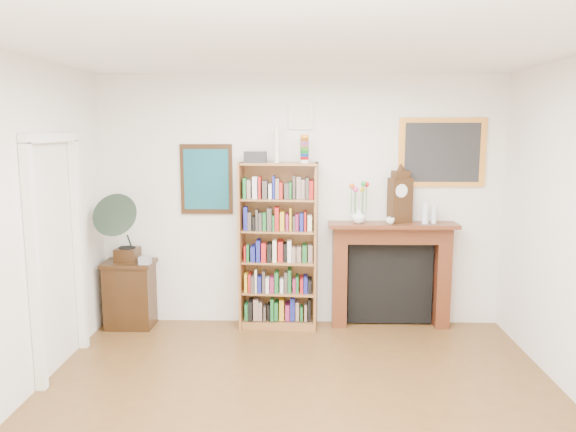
{
  "coord_description": "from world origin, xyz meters",
  "views": [
    {
      "loc": [
        0.02,
        -3.74,
        2.21
      ],
      "look_at": [
        -0.12,
        1.6,
        1.38
      ],
      "focal_mm": 35.0,
      "sensor_mm": 36.0,
      "label": 1
    }
  ],
  "objects_px": {
    "fireplace": "(391,265)",
    "mantel_clock": "(400,198)",
    "side_cabinet": "(130,294)",
    "bottle_left": "(425,213)",
    "teacup": "(390,221)",
    "bookshelf": "(279,237)",
    "flower_vase": "(359,216)",
    "gramophone": "(122,224)",
    "cd_stack": "(145,260)",
    "bottle_right": "(434,214)"
  },
  "relations": [
    {
      "from": "gramophone",
      "to": "flower_vase",
      "type": "xyz_separation_m",
      "value": [
        2.56,
        0.15,
        0.08
      ]
    },
    {
      "from": "fireplace",
      "to": "teacup",
      "type": "relative_size",
      "value": 14.56
    },
    {
      "from": "cd_stack",
      "to": "teacup",
      "type": "relative_size",
      "value": 1.24
    },
    {
      "from": "gramophone",
      "to": "teacup",
      "type": "bearing_deg",
      "value": 5.08
    },
    {
      "from": "bottle_right",
      "to": "bottle_left",
      "type": "bearing_deg",
      "value": -167.48
    },
    {
      "from": "mantel_clock",
      "to": "teacup",
      "type": "relative_size",
      "value": 5.94
    },
    {
      "from": "bookshelf",
      "to": "cd_stack",
      "type": "bearing_deg",
      "value": -169.18
    },
    {
      "from": "side_cabinet",
      "to": "bottle_left",
      "type": "xyz_separation_m",
      "value": [
        3.26,
        0.03,
        0.93
      ]
    },
    {
      "from": "bookshelf",
      "to": "side_cabinet",
      "type": "relative_size",
      "value": 2.83
    },
    {
      "from": "side_cabinet",
      "to": "flower_vase",
      "type": "relative_size",
      "value": 4.48
    },
    {
      "from": "teacup",
      "to": "fireplace",
      "type": "bearing_deg",
      "value": 71.65
    },
    {
      "from": "side_cabinet",
      "to": "flower_vase",
      "type": "xyz_separation_m",
      "value": [
        2.54,
        0.05,
        0.9
      ]
    },
    {
      "from": "gramophone",
      "to": "mantel_clock",
      "type": "bearing_deg",
      "value": 7.03
    },
    {
      "from": "side_cabinet",
      "to": "bottle_right",
      "type": "relative_size",
      "value": 3.75
    },
    {
      "from": "fireplace",
      "to": "flower_vase",
      "type": "xyz_separation_m",
      "value": [
        -0.38,
        -0.07,
        0.57
      ]
    },
    {
      "from": "bookshelf",
      "to": "cd_stack",
      "type": "relative_size",
      "value": 17.71
    },
    {
      "from": "bookshelf",
      "to": "mantel_clock",
      "type": "height_order",
      "value": "bookshelf"
    },
    {
      "from": "cd_stack",
      "to": "mantel_clock",
      "type": "height_order",
      "value": "mantel_clock"
    },
    {
      "from": "fireplace",
      "to": "bottle_left",
      "type": "xyz_separation_m",
      "value": [
        0.34,
        -0.09,
        0.61
      ]
    },
    {
      "from": "fireplace",
      "to": "bottle_left",
      "type": "bearing_deg",
      "value": -14.51
    },
    {
      "from": "flower_vase",
      "to": "mantel_clock",
      "type": "bearing_deg",
      "value": 5.97
    },
    {
      "from": "fireplace",
      "to": "mantel_clock",
      "type": "relative_size",
      "value": 2.45
    },
    {
      "from": "gramophone",
      "to": "fireplace",
      "type": "bearing_deg",
      "value": 7.58
    },
    {
      "from": "side_cabinet",
      "to": "fireplace",
      "type": "height_order",
      "value": "fireplace"
    },
    {
      "from": "bookshelf",
      "to": "teacup",
      "type": "bearing_deg",
      "value": 2.07
    },
    {
      "from": "fireplace",
      "to": "gramophone",
      "type": "bearing_deg",
      "value": -175.97
    },
    {
      "from": "side_cabinet",
      "to": "fireplace",
      "type": "distance_m",
      "value": 2.94
    },
    {
      "from": "bookshelf",
      "to": "flower_vase",
      "type": "height_order",
      "value": "bookshelf"
    },
    {
      "from": "fireplace",
      "to": "bottle_right",
      "type": "xyz_separation_m",
      "value": [
        0.44,
        -0.07,
        0.59
      ]
    },
    {
      "from": "fireplace",
      "to": "gramophone",
      "type": "height_order",
      "value": "gramophone"
    },
    {
      "from": "side_cabinet",
      "to": "bottle_left",
      "type": "bearing_deg",
      "value": 0.71
    },
    {
      "from": "bookshelf",
      "to": "cd_stack",
      "type": "distance_m",
      "value": 1.48
    },
    {
      "from": "gramophone",
      "to": "mantel_clock",
      "type": "distance_m",
      "value": 3.03
    },
    {
      "from": "teacup",
      "to": "bookshelf",
      "type": "bearing_deg",
      "value": 177.1
    },
    {
      "from": "mantel_clock",
      "to": "flower_vase",
      "type": "bearing_deg",
      "value": 163.39
    },
    {
      "from": "fireplace",
      "to": "bottle_right",
      "type": "bearing_deg",
      "value": -8.69
    },
    {
      "from": "bottle_left",
      "to": "cd_stack",
      "type": "bearing_deg",
      "value": -177.55
    },
    {
      "from": "flower_vase",
      "to": "cd_stack",
      "type": "bearing_deg",
      "value": -176.39
    },
    {
      "from": "bookshelf",
      "to": "teacup",
      "type": "distance_m",
      "value": 1.23
    },
    {
      "from": "fireplace",
      "to": "bookshelf",
      "type": "bearing_deg",
      "value": -177.05
    },
    {
      "from": "side_cabinet",
      "to": "cd_stack",
      "type": "xyz_separation_m",
      "value": [
        0.21,
        -0.1,
        0.42
      ]
    },
    {
      "from": "flower_vase",
      "to": "bookshelf",
      "type": "bearing_deg",
      "value": 179.87
    },
    {
      "from": "gramophone",
      "to": "bottle_right",
      "type": "bearing_deg",
      "value": 5.92
    },
    {
      "from": "gramophone",
      "to": "cd_stack",
      "type": "xyz_separation_m",
      "value": [
        0.23,
        -0.0,
        -0.4
      ]
    },
    {
      "from": "bottle_right",
      "to": "flower_vase",
      "type": "bearing_deg",
      "value": -179.65
    },
    {
      "from": "bottle_left",
      "to": "bottle_right",
      "type": "distance_m",
      "value": 0.1
    },
    {
      "from": "fireplace",
      "to": "flower_vase",
      "type": "bearing_deg",
      "value": -169.58
    },
    {
      "from": "teacup",
      "to": "gramophone",
      "type": "bearing_deg",
      "value": -178.27
    },
    {
      "from": "side_cabinet",
      "to": "mantel_clock",
      "type": "bearing_deg",
      "value": 1.98
    },
    {
      "from": "side_cabinet",
      "to": "bookshelf",
      "type": "bearing_deg",
      "value": 1.84
    }
  ]
}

